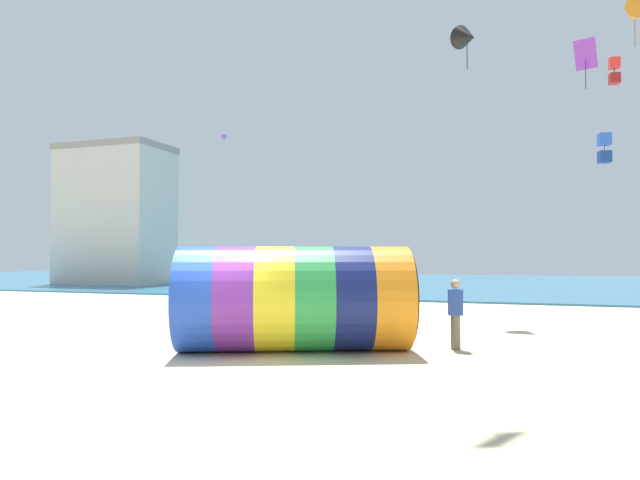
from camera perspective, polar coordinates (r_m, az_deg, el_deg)
name	(u,v)px	position (r m, az deg, el deg)	size (l,w,h in m)	color
ground_plane	(218,356)	(13.93, -10.16, -11.36)	(120.00, 120.00, 0.00)	beige
sea	(432,283)	(49.70, 11.18, -4.21)	(120.00, 40.00, 0.10)	teal
giant_inflatable_tube	(295,298)	(14.35, -2.49, -5.86)	(6.26, 4.56, 2.60)	blue
kite_handler	(455,313)	(14.95, 13.40, -7.14)	(0.40, 0.29, 1.77)	#726651
kite_orange_delta	(635,14)	(25.72, 28.95, 19.20)	(1.00, 1.14, 1.77)	orange
kite_purple_diamond	(585,55)	(21.47, 25.01, 16.42)	(0.77, 0.61, 1.60)	purple
kite_blue_box	(604,148)	(28.38, 26.57, 8.22)	(0.56, 0.56, 1.39)	blue
kite_red_box	(614,71)	(19.46, 27.36, 14.78)	(0.31, 0.31, 0.82)	red
kite_black_delta	(467,37)	(24.20, 14.48, 19.03)	(1.47, 1.48, 1.83)	black
kite_purple_parafoil	(224,136)	(33.77, -9.58, 10.20)	(0.73, 0.92, 0.47)	purple
bystander_near_water	(174,290)	(26.52, -14.38, -4.83)	(0.28, 0.40, 1.65)	#383D56
bystander_mid_beach	(177,297)	(21.98, -14.09, -5.55)	(0.41, 0.41, 1.63)	#726651
promenade_building	(116,215)	(49.15, -19.74, 2.36)	(8.50, 5.33, 11.29)	beige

